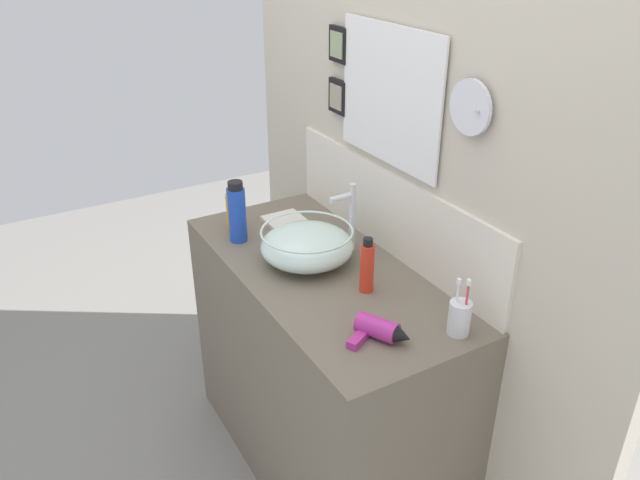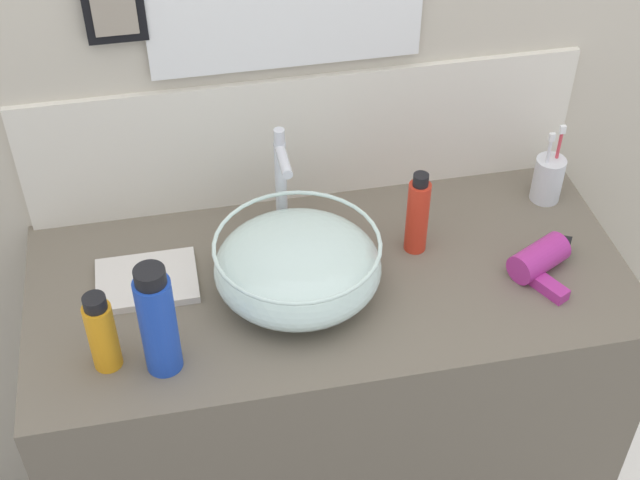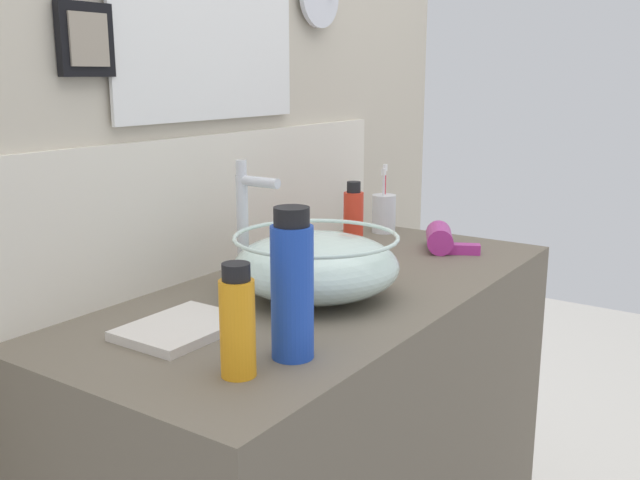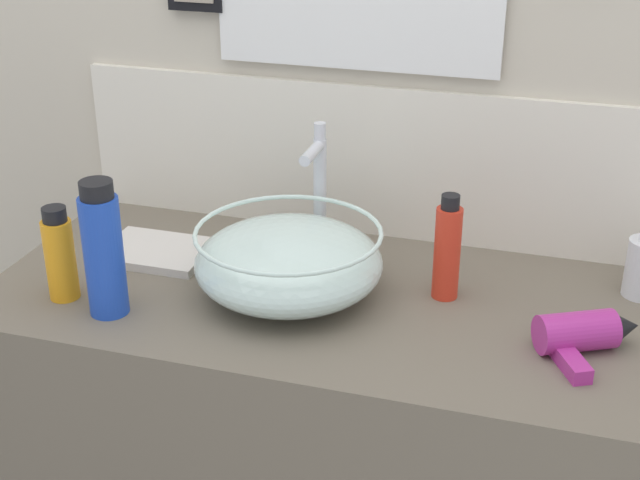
% 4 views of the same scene
% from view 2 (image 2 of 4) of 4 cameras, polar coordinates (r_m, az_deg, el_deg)
% --- Properties ---
extents(vanity_counter, '(1.18, 0.55, 0.90)m').
position_cam_2_polar(vanity_counter, '(2.09, 0.56, -11.27)').
color(vanity_counter, '#6B6051').
rests_on(vanity_counter, ground).
extents(back_panel, '(1.96, 0.10, 2.35)m').
position_cam_2_polar(back_panel, '(1.82, -1.28, 10.59)').
color(back_panel, beige).
rests_on(back_panel, ground).
extents(glass_bowl_sink, '(0.32, 0.32, 0.12)m').
position_cam_2_polar(glass_bowl_sink, '(1.68, -1.44, -1.65)').
color(glass_bowl_sink, silver).
rests_on(glass_bowl_sink, vanity_counter).
extents(faucet, '(0.02, 0.10, 0.25)m').
position_cam_2_polar(faucet, '(1.76, -2.48, 3.95)').
color(faucet, silver).
rests_on(faucet, vanity_counter).
extents(hair_drier, '(0.17, 0.18, 0.06)m').
position_cam_2_polar(hair_drier, '(1.81, 14.19, -1.09)').
color(hair_drier, '#B22D8C').
rests_on(hair_drier, vanity_counter).
extents(toothbrush_cup, '(0.06, 0.06, 0.18)m').
position_cam_2_polar(toothbrush_cup, '(1.97, 14.38, 3.83)').
color(toothbrush_cup, silver).
rests_on(toothbrush_cup, vanity_counter).
extents(soap_dispenser, '(0.05, 0.05, 0.17)m').
position_cam_2_polar(soap_dispenser, '(1.59, -13.79, -5.82)').
color(soap_dispenser, orange).
rests_on(soap_dispenser, vanity_counter).
extents(spray_bottle, '(0.06, 0.06, 0.23)m').
position_cam_2_polar(spray_bottle, '(1.54, -10.35, -5.16)').
color(spray_bottle, blue).
rests_on(spray_bottle, vanity_counter).
extents(shampoo_bottle, '(0.04, 0.04, 0.19)m').
position_cam_2_polar(shampoo_bottle, '(1.77, 6.26, 1.61)').
color(shampoo_bottle, red).
rests_on(shampoo_bottle, vanity_counter).
extents(hand_towel, '(0.20, 0.15, 0.02)m').
position_cam_2_polar(hand_towel, '(1.77, -11.02, -2.58)').
color(hand_towel, silver).
rests_on(hand_towel, vanity_counter).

